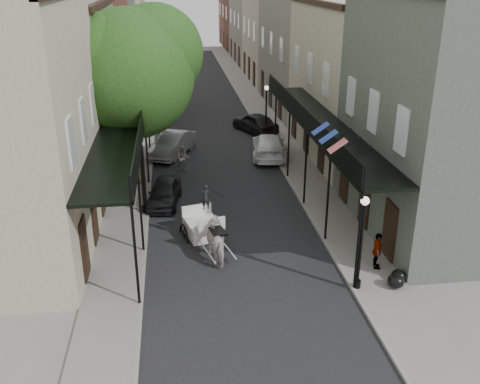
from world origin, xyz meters
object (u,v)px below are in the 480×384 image
object	(u,v)px
lamppost_right_far	(266,111)
pedestrian_walking	(183,158)
lamppost_left	(142,175)
car_left_far	(161,88)
car_left_mid	(172,144)
pedestrian_sidewalk_left	(119,162)
lamppost_right_near	(361,242)
car_left_near	(164,193)
carriage	(200,212)
pedestrian_sidewalk_right	(377,251)
car_right_far	(255,122)
tree_near	(137,68)
horse	(219,241)
tree_far	(146,47)
car_right_near	(269,146)

from	to	relation	value
lamppost_right_far	pedestrian_walking	size ratio (longest dim) A/B	2.34
lamppost_left	car_left_far	distance (m)	27.26
lamppost_left	car_left_mid	xyz separation A→B (m)	(1.50, 9.05, -1.30)
pedestrian_sidewalk_left	car_left_far	size ratio (longest dim) A/B	0.28
lamppost_right_near	car_left_near	bearing A→B (deg)	128.34
carriage	pedestrian_sidewalk_right	bearing A→B (deg)	-46.28
pedestrian_walking	car_right_far	distance (m)	9.59
tree_near	horse	size ratio (longest dim) A/B	4.93
car_right_far	carriage	bearing A→B (deg)	48.80
lamppost_left	pedestrian_walking	xyz separation A→B (m)	(2.10, 5.98, -1.26)
car_left_mid	tree_far	bearing A→B (deg)	124.43
lamppost_left	lamppost_right_far	bearing A→B (deg)	55.65
lamppost_left	car_right_near	bearing A→B (deg)	46.09
lamppost_left	car_left_near	distance (m)	2.06
lamppost_right_far	pedestrian_sidewalk_right	world-z (taller)	lamppost_right_far
pedestrian_sidewalk_left	car_left_near	bearing A→B (deg)	85.76
car_right_near	lamppost_left	bearing A→B (deg)	54.75
carriage	car_left_far	xyz separation A→B (m)	(-2.00, 29.72, -0.28)
horse	car_right_far	bearing A→B (deg)	-117.77
pedestrian_sidewalk_right	car_left_far	xyz separation A→B (m)	(-8.79, 33.94, -0.10)
car_left_far	car_right_near	xyz separation A→B (m)	(7.08, -19.22, -0.05)
tree_far	pedestrian_walking	size ratio (longest dim) A/B	5.43
tree_far	lamppost_right_near	bearing A→B (deg)	-72.32
pedestrian_sidewalk_left	car_left_near	distance (m)	5.00
car_right_far	car_left_mid	bearing A→B (deg)	13.44
tree_near	lamppost_left	world-z (taller)	tree_near
pedestrian_walking	lamppost_left	bearing A→B (deg)	-106.10
lamppost_right_near	tree_far	bearing A→B (deg)	107.68
car_left_near	car_left_far	distance (m)	26.11
lamppost_right_near	horse	bearing A→B (deg)	148.67
tree_far	car_left_mid	world-z (taller)	tree_far
lamppost_left	pedestrian_sidewalk_right	bearing A→B (deg)	-35.52
lamppost_right_near	car_right_near	xyz separation A→B (m)	(-0.50, 16.00, -1.31)
lamppost_right_far	pedestrian_sidewalk_left	distance (m)	11.87
horse	car_left_near	xyz separation A→B (m)	(-2.27, 6.11, -0.19)
lamppost_left	car_left_far	bearing A→B (deg)	88.70
pedestrian_sidewalk_left	pedestrian_sidewalk_right	world-z (taller)	pedestrian_sidewalk_left
horse	car_right_near	xyz separation A→B (m)	(4.44, 12.99, -0.08)
pedestrian_sidewalk_left	lamppost_right_near	bearing A→B (deg)	90.78
lamppost_right_far	car_right_near	bearing A→B (deg)	-97.13
lamppost_right_near	car_left_far	world-z (taller)	lamppost_right_near
car_left_far	car_right_far	xyz separation A→B (m)	(7.08, -13.46, -0.04)
tree_near	pedestrian_sidewalk_left	size ratio (longest dim) A/B	6.06
lamppost_right_near	pedestrian_sidewalk_left	distance (m)	16.62
lamppost_left	pedestrian_walking	world-z (taller)	lamppost_left
car_left_near	car_left_mid	distance (m)	7.95
pedestrian_sidewalk_right	car_left_far	world-z (taller)	pedestrian_sidewalk_right
tree_far	pedestrian_sidewalk_left	distance (m)	13.78
horse	car_right_far	world-z (taller)	horse
tree_far	car_right_far	size ratio (longest dim) A/B	1.96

